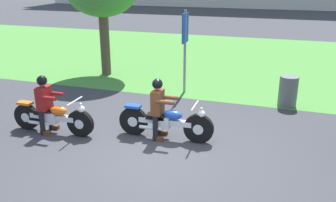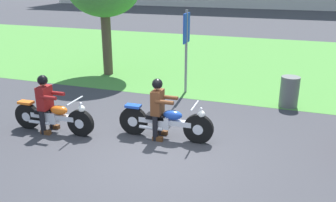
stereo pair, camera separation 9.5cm
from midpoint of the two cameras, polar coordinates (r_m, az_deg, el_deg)
The scene contains 8 objects.
ground at distance 7.57m, azimuth -1.20°, elevation -9.05°, with size 120.00×120.00×0.00m, color #38383D.
grass_verge at distance 16.65m, azimuth 10.78°, elevation 6.56°, with size 60.00×12.00×0.01m, color #478438.
motorcycle_lead at distance 8.28m, azimuth -0.09°, elevation -3.34°, with size 2.25×0.66×0.90m.
rider_lead at distance 8.18m, azimuth -1.21°, elevation -0.45°, with size 0.56×0.48×1.42m.
motorcycle_follow at distance 9.03m, azimuth -17.34°, elevation -2.38°, with size 2.12×0.66×0.88m.
rider_follow at distance 8.98m, azimuth -18.49°, elevation 0.28°, with size 0.56×0.48×1.40m.
trash_can at distance 10.88m, azimuth 18.83°, elevation 1.40°, with size 0.52×0.52×0.88m, color #595E5B.
sign_banner at distance 11.30m, azimuth 3.16°, elevation 9.77°, with size 0.08×0.60×2.60m.
Camera 2 is at (2.39, -6.22, 3.61)m, focal length 38.64 mm.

